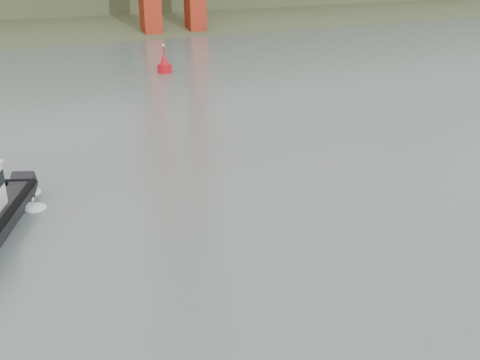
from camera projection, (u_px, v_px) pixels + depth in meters
name	position (u px, v px, depth m)	size (l,w,h in m)	color
ground	(289.00, 308.00, 21.03)	(400.00, 400.00, 0.00)	#475451
nav_buoy	(164.00, 65.00, 62.39)	(1.67, 1.67, 3.48)	red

